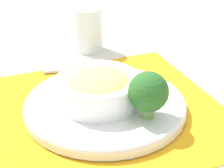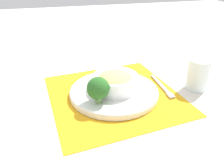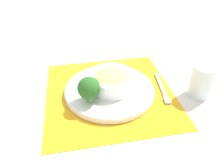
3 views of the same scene
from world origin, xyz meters
name	(u,v)px [view 1 (image 1 of 3)]	position (x,y,z in m)	size (l,w,h in m)	color
ground_plane	(105,111)	(0.00, 0.00, 0.00)	(4.00, 4.00, 0.00)	beige
placemat	(105,110)	(0.00, 0.00, 0.00)	(0.49, 0.50, 0.00)	orange
plate	(105,104)	(0.00, 0.00, 0.02)	(0.32, 0.32, 0.02)	white
bowl	(98,87)	(-0.01, -0.01, 0.05)	(0.17, 0.17, 0.06)	white
broccoli_floret	(148,92)	(0.07, 0.06, 0.07)	(0.07, 0.07, 0.09)	#759E51
carrot_slice_near	(127,97)	(0.00, 0.05, 0.02)	(0.04, 0.04, 0.01)	orange
carrot_slice_middle	(124,95)	(-0.01, 0.04, 0.02)	(0.04, 0.04, 0.01)	orange
carrot_slice_far	(121,93)	(-0.02, 0.04, 0.02)	(0.04, 0.04, 0.01)	orange
carrot_slice_extra	(117,91)	(-0.03, 0.03, 0.02)	(0.04, 0.04, 0.01)	orange
water_glass	(88,32)	(-0.31, 0.04, 0.05)	(0.08, 0.08, 0.12)	silver
fork	(90,67)	(-0.19, 0.01, 0.01)	(0.02, 0.18, 0.01)	#B7B7BC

